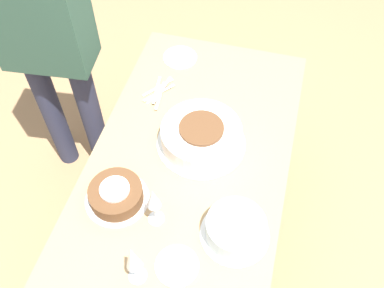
% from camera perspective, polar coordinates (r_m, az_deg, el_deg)
% --- Properties ---
extents(ground_plane, '(12.00, 12.00, 0.00)m').
position_cam_1_polar(ground_plane, '(2.38, -0.00, -11.26)').
color(ground_plane, '#A87F56').
extents(dining_table, '(1.37, 0.79, 0.73)m').
position_cam_1_polar(dining_table, '(1.85, -0.00, -3.19)').
color(dining_table, tan).
rests_on(dining_table, ground_plane).
extents(cake_center_white, '(0.37, 0.37, 0.10)m').
position_cam_1_polar(cake_center_white, '(1.74, 1.24, 1.09)').
color(cake_center_white, white).
rests_on(cake_center_white, dining_table).
extents(cake_front_chocolate, '(0.24, 0.24, 0.08)m').
position_cam_1_polar(cake_front_chocolate, '(1.62, -10.08, -6.67)').
color(cake_front_chocolate, white).
rests_on(cake_front_chocolate, dining_table).
extents(cake_back_decorated, '(0.25, 0.25, 0.09)m').
position_cam_1_polar(cake_back_decorated, '(1.53, 5.81, -11.22)').
color(cake_back_decorated, white).
rests_on(cake_back_decorated, dining_table).
extents(wine_glass_near, '(0.06, 0.06, 0.23)m').
position_cam_1_polar(wine_glass_near, '(1.38, -7.89, -14.90)').
color(wine_glass_near, silver).
rests_on(wine_glass_near, dining_table).
extents(wine_glass_far, '(0.06, 0.06, 0.20)m').
position_cam_1_polar(wine_glass_far, '(1.47, -5.15, -7.43)').
color(wine_glass_far, silver).
rests_on(wine_glass_far, dining_table).
extents(dessert_plate_left, '(0.17, 0.17, 0.01)m').
position_cam_1_polar(dessert_plate_left, '(2.13, -1.61, 11.46)').
color(dessert_plate_left, white).
rests_on(dessert_plate_left, dining_table).
extents(dessert_plate_right, '(0.15, 0.15, 0.01)m').
position_cam_1_polar(dessert_plate_right, '(1.52, -2.03, -15.92)').
color(dessert_plate_right, white).
rests_on(dessert_plate_right, dining_table).
extents(fork_pile, '(0.21, 0.13, 0.02)m').
position_cam_1_polar(fork_pile, '(1.96, -4.40, 7.05)').
color(fork_pile, silver).
rests_on(fork_pile, dining_table).
extents(person_cutting, '(0.26, 0.42, 1.65)m').
position_cam_1_polar(person_cutting, '(1.99, -19.51, 14.83)').
color(person_cutting, '#2D334C').
rests_on(person_cutting, ground_plane).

